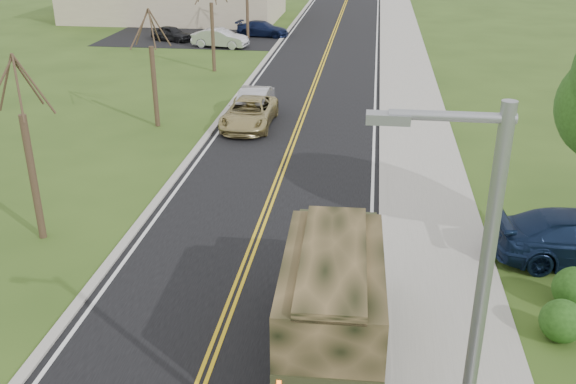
# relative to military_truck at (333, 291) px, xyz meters

# --- Properties ---
(road) EXTENTS (8.00, 120.00, 0.01)m
(road) POSITION_rel_military_truck_xyz_m (-2.86, 34.81, -1.78)
(road) COLOR black
(road) RESTS_ON ground
(curb_right) EXTENTS (0.30, 120.00, 0.12)m
(curb_right) POSITION_rel_military_truck_xyz_m (1.29, 34.81, -1.72)
(curb_right) COLOR #9E998E
(curb_right) RESTS_ON ground
(sidewalk_right) EXTENTS (3.20, 120.00, 0.10)m
(sidewalk_right) POSITION_rel_military_truck_xyz_m (3.04, 34.81, -1.73)
(sidewalk_right) COLOR #9E998E
(sidewalk_right) RESTS_ON ground
(curb_left) EXTENTS (0.30, 120.00, 0.10)m
(curb_left) POSITION_rel_military_truck_xyz_m (-7.01, 34.81, -1.73)
(curb_left) COLOR #9E998E
(curb_left) RESTS_ON ground
(street_light) EXTENTS (1.65, 0.22, 8.00)m
(street_light) POSITION_rel_military_truck_xyz_m (2.04, -5.69, 2.65)
(street_light) COLOR gray
(street_light) RESTS_ON ground
(bare_tree_a) EXTENTS (1.93, 2.26, 6.08)m
(bare_tree_a) POSITION_rel_military_truck_xyz_m (-9.86, 4.81, 0.84)
(bare_tree_a) COLOR #38281C
(bare_tree_a) RESTS_ON ground
(bare_tree_b) EXTENTS (1.83, 2.14, 5.73)m
(bare_tree_b) POSITION_rel_military_truck_xyz_m (-9.86, 16.81, 0.69)
(bare_tree_b) COLOR #38281C
(bare_tree_b) RESTS_ON ground
(bare_tree_c) EXTENTS (2.04, 2.39, 6.42)m
(bare_tree_c) POSITION_rel_military_truck_xyz_m (-9.86, 28.81, 0.99)
(bare_tree_c) COLOR #38281C
(bare_tree_c) RESTS_ON ground
(bare_tree_d) EXTENTS (1.88, 2.20, 5.91)m
(bare_tree_d) POSITION_rel_military_truck_xyz_m (-9.86, 40.81, 0.77)
(bare_tree_d) COLOR #38281C
(bare_tree_d) RESTS_ON ground
(military_truck) EXTENTS (2.34, 6.31, 3.11)m
(military_truck) POSITION_rel_military_truck_xyz_m (0.00, 0.00, 0.00)
(military_truck) COLOR black
(military_truck) RESTS_ON ground
(suv_champagne) EXTENTS (2.33, 4.99, 1.38)m
(suv_champagne) POSITION_rel_military_truck_xyz_m (-5.29, 17.33, -1.09)
(suv_champagne) COLOR tan
(suv_champagne) RESTS_ON ground
(sedan_silver) EXTENTS (1.62, 4.32, 1.41)m
(sedan_silver) POSITION_rel_military_truck_xyz_m (-5.40, 19.10, -1.08)
(sedan_silver) COLOR #AFAEB3
(sedan_silver) RESTS_ON ground
(lot_car_dark) EXTENTS (3.85, 2.68, 1.22)m
(lot_car_dark) POSITION_rel_military_truck_xyz_m (-15.88, 38.88, -1.17)
(lot_car_dark) COLOR black
(lot_car_dark) RESTS_ON ground
(lot_car_silver) EXTENTS (4.59, 2.21, 1.45)m
(lot_car_silver) POSITION_rel_military_truck_xyz_m (-11.30, 36.81, -1.06)
(lot_car_silver) COLOR silver
(lot_car_silver) RESTS_ON ground
(lot_car_navy) EXTENTS (4.61, 2.37, 1.28)m
(lot_car_navy) POSITION_rel_military_truck_xyz_m (-8.80, 41.90, -1.14)
(lot_car_navy) COLOR #0F1839
(lot_car_navy) RESTS_ON ground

